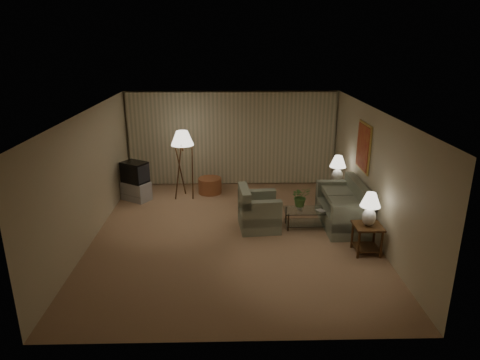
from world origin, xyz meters
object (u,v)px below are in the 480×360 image
at_px(coffee_table, 306,216).
at_px(floor_lamp, 183,163).
at_px(table_lamp_near, 370,206).
at_px(armchair, 259,212).
at_px(ottoman, 210,185).
at_px(tv_cabinet, 136,191).
at_px(vase, 300,207).
at_px(crt_tv, 135,172).
at_px(sofa, 342,209).
at_px(side_table_near, 367,234).
at_px(side_table_far, 336,190).
at_px(table_lamp_far, 338,167).

distance_m(coffee_table, floor_lamp, 3.61).
height_order(table_lamp_near, coffee_table, table_lamp_near).
relative_size(armchair, ottoman, 1.66).
relative_size(tv_cabinet, vase, 5.67).
bearing_deg(ottoman, crt_tv, -165.95).
bearing_deg(sofa, table_lamp_near, 6.33).
relative_size(tv_cabinet, crt_tv, 1.10).
xyz_separation_m(side_table_near, table_lamp_near, (-0.00, 0.00, 0.59)).
relative_size(tv_cabinet, floor_lamp, 0.46).
xyz_separation_m(coffee_table, floor_lamp, (-2.95, 1.97, 0.68)).
bearing_deg(crt_tv, ottoman, 46.29).
height_order(coffee_table, floor_lamp, floor_lamp).
height_order(coffee_table, vase, vase).
distance_m(crt_tv, ottoman, 2.06).
bearing_deg(armchair, coffee_table, -94.28).
xyz_separation_m(side_table_far, table_lamp_far, (0.00, 0.00, 0.61)).
bearing_deg(tv_cabinet, side_table_far, 26.98).
bearing_deg(crt_tv, tv_cabinet, 0.00).
xyz_separation_m(side_table_far, crt_tv, (-5.20, 0.48, 0.37)).
bearing_deg(crt_tv, coffee_table, 8.75).
distance_m(side_table_near, tv_cabinet, 6.05).
distance_m(sofa, ottoman, 3.83).
bearing_deg(floor_lamp, vase, -35.10).
xyz_separation_m(tv_cabinet, crt_tv, (0.00, 0.00, 0.52)).
height_order(armchair, vase, armchair).
relative_size(table_lamp_near, coffee_table, 0.68).
height_order(table_lamp_near, table_lamp_far, table_lamp_far).
bearing_deg(table_lamp_far, tv_cabinet, 174.74).
distance_m(side_table_near, side_table_far, 2.60).
bearing_deg(armchair, ottoman, 22.38).
relative_size(armchair, tv_cabinet, 1.25).
relative_size(armchair, floor_lamp, 0.58).
relative_size(side_table_near, floor_lamp, 0.33).
xyz_separation_m(table_lamp_near, coffee_table, (-0.99, 1.25, -0.73)).
height_order(table_lamp_far, ottoman, table_lamp_far).
relative_size(sofa, coffee_table, 1.78).
relative_size(armchair, table_lamp_near, 1.56).
bearing_deg(sofa, side_table_near, 6.33).
distance_m(side_table_near, table_lamp_far, 2.67).
bearing_deg(table_lamp_near, side_table_far, 90.00).
height_order(table_lamp_near, ottoman, table_lamp_near).
height_order(armchair, floor_lamp, floor_lamp).
height_order(armchair, table_lamp_far, table_lamp_far).
relative_size(table_lamp_near, tv_cabinet, 0.80).
xyz_separation_m(table_lamp_near, vase, (-1.14, 1.25, -0.51)).
relative_size(table_lamp_far, coffee_table, 0.70).
bearing_deg(table_lamp_far, table_lamp_near, -90.00).
distance_m(coffee_table, crt_tv, 4.61).
bearing_deg(table_lamp_near, table_lamp_far, 90.00).
bearing_deg(coffee_table, ottoman, 134.59).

